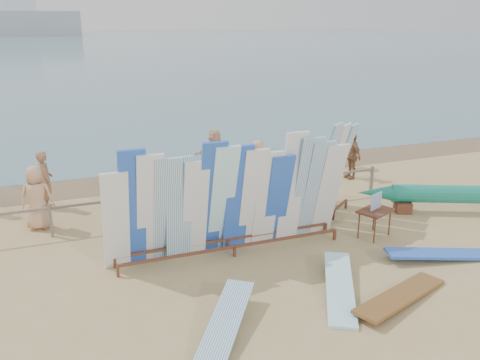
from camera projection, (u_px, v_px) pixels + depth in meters
name	position (u px, v px, depth m)	size (l,w,h in m)	color
ground	(233.00, 260.00, 12.18)	(160.00, 160.00, 0.00)	tan
ocean	(54.00, 42.00, 126.01)	(320.00, 240.00, 0.02)	slate
wet_sand_strip	(165.00, 177.00, 18.58)	(40.00, 2.60, 0.01)	#7F6347
distant_ship	(9.00, 19.00, 166.53)	(45.00, 8.00, 14.00)	#999EA3
fence	(197.00, 196.00, 14.66)	(12.08, 0.08, 0.90)	#766659
main_surfboard_rack	(231.00, 202.00, 12.14)	(5.99, 0.98, 2.98)	brown
side_surfboard_rack	(328.00, 175.00, 14.37)	(2.45, 2.13, 2.87)	brown
outrigger_canoe	(460.00, 195.00, 14.98)	(5.65, 2.90, 0.85)	brown
vendor_table	(374.00, 222.00, 13.36)	(1.09, 0.96, 1.21)	brown
flat_board_d	(440.00, 259.00, 12.23)	(0.56, 2.70, 0.07)	blue
flat_board_c	(400.00, 301.00, 10.42)	(0.56, 2.70, 0.07)	brown
flat_board_b	(339.00, 293.00, 10.70)	(0.56, 2.70, 0.07)	#9CE5FA
flat_board_e	(224.00, 336.00, 9.24)	(0.56, 2.70, 0.07)	white
beach_chair_left	(201.00, 197.00, 15.69)	(0.65, 0.66, 0.86)	red
beach_chair_right	(217.00, 195.00, 15.82)	(0.67, 0.69, 0.93)	red
stroller	(248.00, 187.00, 15.98)	(0.84, 1.01, 1.19)	red
beachgoer_5	(215.00, 152.00, 18.51)	(1.61, 0.52, 1.73)	beige
beachgoer_1	(45.00, 180.00, 15.30)	(0.65, 0.36, 1.78)	#8C6042
beachgoer_0	(37.00, 198.00, 13.76)	(0.87, 0.42, 1.79)	tan
beachgoer_8	(300.00, 156.00, 18.17)	(0.79, 0.38, 1.63)	beige
beachgoer_4	(144.00, 182.00, 15.20)	(0.99, 0.43, 1.70)	#8C6042
beachgoer_6	(258.00, 163.00, 17.34)	(0.79, 0.38, 1.62)	tan
beachgoer_9	(338.00, 145.00, 19.55)	(1.13, 0.46, 1.74)	tan
beachgoer_10	(352.00, 155.00, 18.18)	(1.00, 0.43, 1.70)	#8C6042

